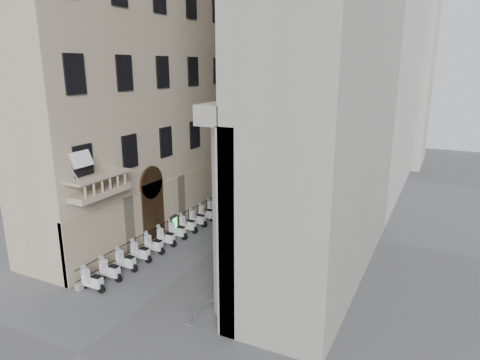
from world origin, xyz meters
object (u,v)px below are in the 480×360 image
object	(u,v)px
scooter_0	(94,291)
pedestrian_b	(321,170)
street_lamp	(240,151)
pedestrian_a	(293,184)
security_tent	(259,161)
info_kiosk	(174,226)

from	to	relation	value
scooter_0	pedestrian_b	world-z (taller)	pedestrian_b
pedestrian_b	street_lamp	bearing A→B (deg)	96.87
pedestrian_b	pedestrian_a	bearing A→B (deg)	115.08
security_tent	scooter_0	bearing A→B (deg)	-89.72
info_kiosk	pedestrian_a	distance (m)	15.00
street_lamp	info_kiosk	xyz separation A→B (m)	(-0.18, -10.85, -3.78)
scooter_0	pedestrian_b	size ratio (longest dim) A/B	0.90
scooter_0	pedestrian_a	bearing A→B (deg)	-9.12
info_kiosk	pedestrian_b	bearing A→B (deg)	72.94
scooter_0	pedestrian_b	distance (m)	31.12
street_lamp	pedestrian_b	size ratio (longest dim) A/B	4.66
scooter_0	info_kiosk	world-z (taller)	info_kiosk
street_lamp	pedestrian_a	bearing A→B (deg)	43.61
scooter_0	security_tent	xyz separation A→B (m)	(-0.12, 23.73, 2.88)
security_tent	street_lamp	distance (m)	4.41
street_lamp	security_tent	bearing A→B (deg)	89.58
scooter_0	pedestrian_a	distance (m)	23.50
info_kiosk	pedestrian_b	xyz separation A→B (m)	(5.07, 21.96, 0.02)
security_tent	pedestrian_b	distance (m)	8.68
pedestrian_a	street_lamp	bearing A→B (deg)	21.27
info_kiosk	pedestrian_a	size ratio (longest dim) A/B	0.83
street_lamp	scooter_0	bearing A→B (deg)	-85.46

